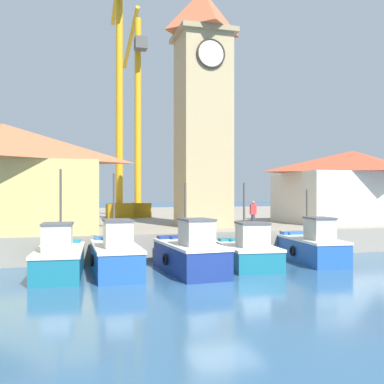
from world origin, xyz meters
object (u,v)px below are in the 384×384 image
Objects in this scene: port_crane_far at (137,139)px; warehouse_right at (353,186)px; clock_tower at (203,101)px; warehouse_left at (3,177)px; fishing_boat_mid_left at (248,252)px; fishing_boat_left_outer at (116,255)px; fishing_boat_far_left at (59,258)px; fishing_boat_left_inner at (190,254)px; fishing_boat_center at (313,247)px; port_crane_near at (119,117)px; dock_worker_near_tower at (253,214)px.

warehouse_right is at bearing -38.91° from port_crane_far.
clock_tower reaches higher than warehouse_right.
fishing_boat_mid_left is at bearing -28.39° from warehouse_left.
fishing_boat_left_outer is 1.17× the size of fishing_boat_mid_left.
fishing_boat_far_left is 1.02× the size of fishing_boat_left_inner.
fishing_boat_far_left is 21.32m from port_crane_far.
fishing_boat_center is at bearing -20.77° from warehouse_left.
fishing_boat_far_left is at bearing -108.57° from port_crane_far.
fishing_boat_left_inner is at bearing -87.08° from port_crane_near.
warehouse_right is (11.61, 8.16, 3.26)m from fishing_boat_mid_left.
clock_tower reaches higher than warehouse_left.
fishing_boat_far_left is at bearing 178.69° from fishing_boat_mid_left.
warehouse_right is at bearing 31.15° from fishing_boat_left_inner.
fishing_boat_left_outer is at bearing -177.41° from fishing_boat_center.
clock_tower is 12.63m from warehouse_right.
fishing_boat_left_outer is 12.72m from clock_tower.
port_crane_near reaches higher than port_crane_far.
warehouse_left reaches higher than fishing_boat_far_left.
fishing_boat_left_outer is at bearing -101.98° from port_crane_far.
fishing_boat_left_outer is 6.10m from fishing_boat_mid_left.
warehouse_left reaches higher than fishing_boat_left_inner.
fishing_boat_far_left is 0.24× the size of port_crane_near.
port_crane_far is (0.94, 19.82, 7.27)m from fishing_boat_left_inner.
fishing_boat_far_left reaches higher than fishing_boat_left_inner.
fishing_boat_left_inner is 1.13× the size of fishing_boat_mid_left.
fishing_boat_left_outer is at bearing -97.52° from port_crane_near.
fishing_boat_mid_left is at bearing -83.96° from port_crane_far.
fishing_boat_center is 20.91m from port_crane_far.
fishing_boat_far_left is 3.15× the size of dock_worker_near_tower.
port_crane_far reaches higher than clock_tower.
port_crane_far is (6.38, 18.98, 7.33)m from fishing_boat_far_left.
dock_worker_near_tower is at bearing 63.08° from fishing_boat_mid_left.
warehouse_left is 14.13m from port_crane_near.
dock_worker_near_tower is at bearing -56.64° from clock_tower.
dock_worker_near_tower is (10.55, 4.03, 1.47)m from fishing_boat_far_left.
port_crane_near is at bearing 114.53° from fishing_boat_center.
port_crane_near is 15.84m from dock_worker_near_tower.
dock_worker_near_tower is (5.11, 4.87, 1.41)m from fishing_boat_left_inner.
port_crane_far is (-13.64, 11.01, 4.12)m from warehouse_right.
fishing_boat_far_left reaches higher than fishing_boat_mid_left.
port_crane_far is at bearing 96.04° from fishing_boat_mid_left.
fishing_boat_far_left is at bearing -159.09° from dock_worker_near_tower.
port_crane_near is at bearing 115.32° from dock_worker_near_tower.
fishing_boat_left_outer is 0.28× the size of port_crane_far.
warehouse_left is at bearing 140.96° from fishing_boat_left_inner.
port_crane_far reaches higher than fishing_boat_center.
port_crane_near reaches higher than fishing_boat_center.
warehouse_left reaches higher than dock_worker_near_tower.
warehouse_left is 0.54× the size of port_crane_far.
clock_tower reaches higher than fishing_boat_far_left.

